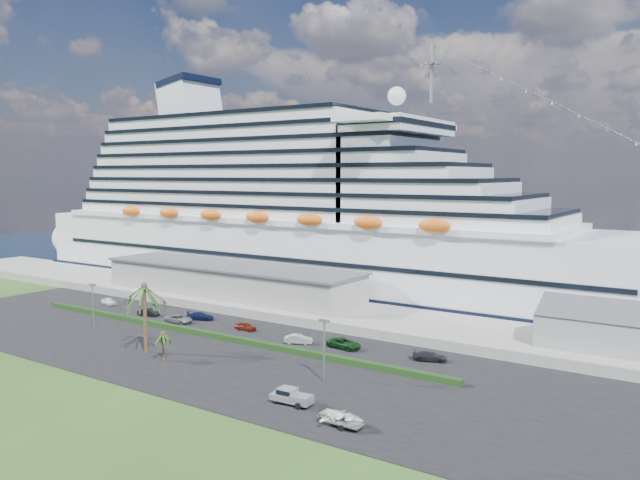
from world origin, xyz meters
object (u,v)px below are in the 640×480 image
Objects in this scene: cruise_ship at (307,218)px; pickup_truck at (291,396)px; parked_car_3 at (200,316)px; boat_trailer at (342,417)px.

cruise_ship reaches higher than pickup_truck.
boat_trailer reaches higher than parked_car_3.
cruise_ship reaches higher than parked_car_3.
cruise_ship is 32.33× the size of boat_trailer.
parked_car_3 is 55.68m from boat_trailer.
cruise_ship is 42.97m from parked_car_3.
parked_car_3 is at bearing 150.11° from boat_trailer.
cruise_ship is at bearing 127.28° from boat_trailer.
pickup_truck is at bearing -146.03° from parked_car_3.
cruise_ship is at bearing -18.91° from parked_car_3.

